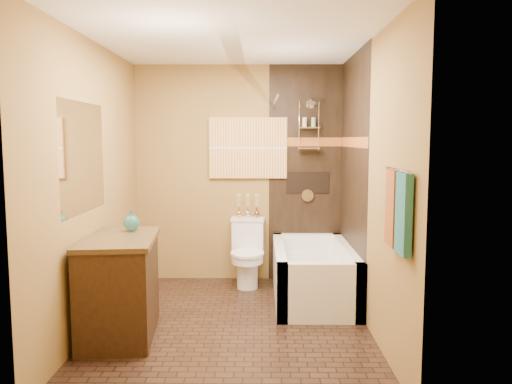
{
  "coord_description": "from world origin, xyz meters",
  "views": [
    {
      "loc": [
        0.26,
        -4.3,
        1.65
      ],
      "look_at": [
        0.21,
        0.4,
        1.15
      ],
      "focal_mm": 35.0,
      "sensor_mm": 36.0,
      "label": 1
    }
  ],
  "objects_px": {
    "bathtub": "(313,278)",
    "toilet": "(248,252)",
    "sunset_painting": "(248,148)",
    "vanity": "(119,286)"
  },
  "relations": [
    {
      "from": "bathtub",
      "to": "vanity",
      "type": "distance_m",
      "value": 2.01
    },
    {
      "from": "bathtub",
      "to": "toilet",
      "type": "bearing_deg",
      "value": 145.8
    },
    {
      "from": "bathtub",
      "to": "toilet",
      "type": "distance_m",
      "value": 0.85
    },
    {
      "from": "sunset_painting",
      "to": "bathtub",
      "type": "xyz_separation_m",
      "value": [
        0.69,
        -0.73,
        -1.33
      ]
    },
    {
      "from": "toilet",
      "to": "bathtub",
      "type": "bearing_deg",
      "value": -29.37
    },
    {
      "from": "sunset_painting",
      "to": "vanity",
      "type": "relative_size",
      "value": 0.89
    },
    {
      "from": "bathtub",
      "to": "vanity",
      "type": "bearing_deg",
      "value": -149.59
    },
    {
      "from": "toilet",
      "to": "sunset_painting",
      "type": "bearing_deg",
      "value": 94.83
    },
    {
      "from": "vanity",
      "to": "sunset_painting",
      "type": "bearing_deg",
      "value": 53.12
    },
    {
      "from": "toilet",
      "to": "vanity",
      "type": "bearing_deg",
      "value": -119.98
    }
  ]
}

